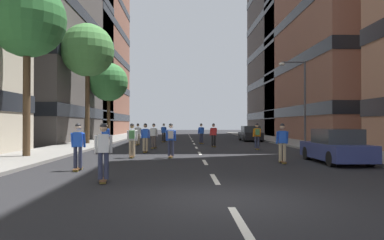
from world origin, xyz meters
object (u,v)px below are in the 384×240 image
skater_0 (164,132)px  skater_5 (154,135)px  street_tree_far (88,51)px  skater_2 (103,150)px  parked_car_near (250,134)px  skater_6 (145,136)px  streetlamp_right (300,93)px  skater_1 (257,135)px  skater_11 (282,141)px  skater_12 (78,144)px  skater_9 (132,138)px  street_tree_near (27,20)px  skater_3 (201,132)px  street_tree_mid (109,82)px  skater_8 (171,138)px  skater_10 (214,134)px  skater_7 (138,133)px  parked_car_mid (336,147)px  skater_4 (106,135)px

skater_0 → skater_5: bearing=-91.6°
street_tree_far → skater_2: street_tree_far is taller
parked_car_near → skater_6: 16.98m
streetlamp_right → skater_6: streetlamp_right is taller
skater_1 → skater_11: (-0.60, -8.39, -0.03)m
skater_0 → skater_12: 21.04m
skater_6 → skater_9: 3.46m
skater_2 → skater_11: bearing=36.6°
skater_2 → skater_6: same height
street_tree_near → skater_9: size_ratio=4.97×
skater_1 → street_tree_near: bearing=-155.2°
parked_car_near → skater_5: 13.99m
skater_3 → skater_6: bearing=-112.5°
street_tree_far → streetlamp_right: bearing=-7.5°
street_tree_mid → skater_8: street_tree_mid is taller
parked_car_near → street_tree_far: bearing=-156.8°
skater_10 → streetlamp_right: bearing=5.4°
street_tree_mid → skater_0: bearing=-34.6°
street_tree_mid → skater_7: 11.19m
skater_12 → parked_car_near: bearing=64.7°
street_tree_mid → skater_9: 21.38m
street_tree_mid → skater_6: street_tree_mid is taller
skater_3 → skater_6: (-3.90, -9.42, 0.00)m
street_tree_near → skater_9: (5.25, 0.28, -5.99)m
parked_car_near → skater_0: size_ratio=2.47×
skater_5 → skater_9: size_ratio=1.00×
street_tree_near → skater_5: bearing=51.2°
skater_11 → skater_12: bearing=-164.4°
skater_3 → skater_8: size_ratio=1.00×
skater_6 → skater_11: (6.71, -6.15, 0.00)m
skater_3 → parked_car_mid: bearing=-71.4°
street_tree_near → street_tree_mid: 20.37m
parked_car_mid → skater_1: (-1.83, 8.33, 0.32)m
skater_4 → skater_3: bearing=49.0°
street_tree_near → skater_8: bearing=2.7°
skater_2 → skater_7: 18.91m
skater_1 → skater_2: size_ratio=1.00×
parked_car_near → skater_2: (-9.26, -25.53, 0.29)m
street_tree_far → skater_3: bearing=8.6°
skater_11 → skater_12: (-8.37, -2.33, 0.00)m
skater_8 → skater_11: (5.05, -2.77, -0.03)m
skater_2 → skater_12: 3.14m
skater_6 → street_tree_mid: bearing=108.6°
street_tree_far → skater_1: 15.66m
skater_1 → skater_0: bearing=123.7°
skater_9 → skater_10: 9.88m
street_tree_near → street_tree_far: size_ratio=0.90×
street_tree_near → streetlamp_right: size_ratio=1.36×
parked_car_near → street_tree_mid: bearing=171.0°
skater_7 → skater_9: 11.14m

